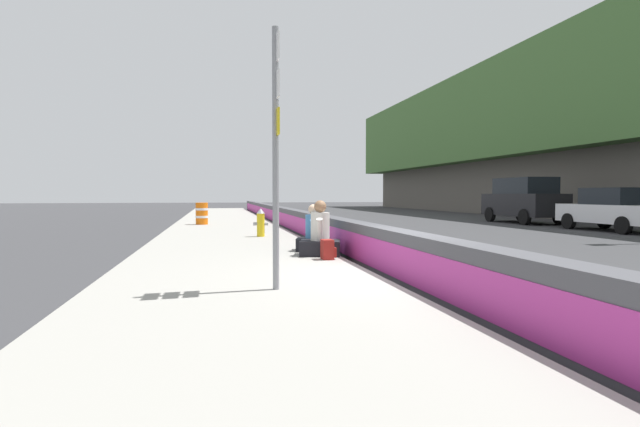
{
  "coord_description": "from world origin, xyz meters",
  "views": [
    {
      "loc": [
        -7.76,
        3.06,
        1.46
      ],
      "look_at": [
        8.0,
        -0.25,
        0.84
      ],
      "focal_mm": 28.11,
      "sensor_mm": 36.0,
      "label": 1
    }
  ],
  "objects_px": {
    "route_sign_post": "(276,138)",
    "parked_car_fourth": "(523,200)",
    "seated_person_middle": "(313,236)",
    "fire_hydrant": "(261,222)",
    "parked_car_third": "(614,209)",
    "seated_person_foreground": "(320,238)",
    "construction_barrel": "(202,213)",
    "backpack": "(328,250)"
  },
  "relations": [
    {
      "from": "route_sign_post",
      "to": "seated_person_foreground",
      "type": "distance_m",
      "value": 4.29
    },
    {
      "from": "route_sign_post",
      "to": "parked_car_third",
      "type": "xyz_separation_m",
      "value": [
        9.93,
        -14.5,
        -1.37
      ]
    },
    {
      "from": "seated_person_middle",
      "to": "parked_car_third",
      "type": "height_order",
      "value": "parked_car_third"
    },
    {
      "from": "fire_hydrant",
      "to": "parked_car_third",
      "type": "height_order",
      "value": "parked_car_third"
    },
    {
      "from": "backpack",
      "to": "parked_car_fourth",
      "type": "relative_size",
      "value": 0.08
    },
    {
      "from": "seated_person_middle",
      "to": "parked_car_fourth",
      "type": "height_order",
      "value": "parked_car_fourth"
    },
    {
      "from": "route_sign_post",
      "to": "parked_car_fourth",
      "type": "relative_size",
      "value": 0.75
    },
    {
      "from": "seated_person_middle",
      "to": "parked_car_third",
      "type": "distance_m",
      "value": 14.13
    },
    {
      "from": "seated_person_middle",
      "to": "parked_car_third",
      "type": "xyz_separation_m",
      "value": [
        5.34,
        -13.08,
        0.38
      ]
    },
    {
      "from": "parked_car_third",
      "to": "seated_person_middle",
      "type": "bearing_deg",
      "value": 112.23
    },
    {
      "from": "fire_hydrant",
      "to": "parked_car_fourth",
      "type": "xyz_separation_m",
      "value": [
        6.95,
        -13.82,
        0.6
      ]
    },
    {
      "from": "construction_barrel",
      "to": "parked_car_fourth",
      "type": "height_order",
      "value": "parked_car_fourth"
    },
    {
      "from": "seated_person_foreground",
      "to": "backpack",
      "type": "relative_size",
      "value": 2.97
    },
    {
      "from": "parked_car_fourth",
      "to": "seated_person_middle",
      "type": "bearing_deg",
      "value": 130.48
    },
    {
      "from": "seated_person_foreground",
      "to": "seated_person_middle",
      "type": "distance_m",
      "value": 0.91
    },
    {
      "from": "seated_person_foreground",
      "to": "fire_hydrant",
      "type": "bearing_deg",
      "value": 9.42
    },
    {
      "from": "fire_hydrant",
      "to": "seated_person_foreground",
      "type": "height_order",
      "value": "seated_person_foreground"
    },
    {
      "from": "seated_person_middle",
      "to": "fire_hydrant",
      "type": "bearing_deg",
      "value": 11.84
    },
    {
      "from": "backpack",
      "to": "seated_person_foreground",
      "type": "bearing_deg",
      "value": 0.73
    },
    {
      "from": "route_sign_post",
      "to": "seated_person_middle",
      "type": "distance_m",
      "value": 5.11
    },
    {
      "from": "route_sign_post",
      "to": "fire_hydrant",
      "type": "relative_size",
      "value": 4.09
    },
    {
      "from": "backpack",
      "to": "parked_car_third",
      "type": "relative_size",
      "value": 0.09
    },
    {
      "from": "backpack",
      "to": "parked_car_fourth",
      "type": "bearing_deg",
      "value": -45.66
    },
    {
      "from": "route_sign_post",
      "to": "seated_person_middle",
      "type": "relative_size",
      "value": 3.33
    },
    {
      "from": "route_sign_post",
      "to": "backpack",
      "type": "height_order",
      "value": "route_sign_post"
    },
    {
      "from": "route_sign_post",
      "to": "fire_hydrant",
      "type": "distance_m",
      "value": 8.87
    },
    {
      "from": "seated_person_foreground",
      "to": "construction_barrel",
      "type": "bearing_deg",
      "value": 13.3
    },
    {
      "from": "fire_hydrant",
      "to": "seated_person_middle",
      "type": "bearing_deg",
      "value": -168.16
    },
    {
      "from": "construction_barrel",
      "to": "parked_car_fourth",
      "type": "relative_size",
      "value": 0.2
    },
    {
      "from": "construction_barrel",
      "to": "backpack",
      "type": "bearing_deg",
      "value": -167.39
    },
    {
      "from": "fire_hydrant",
      "to": "parked_car_third",
      "type": "bearing_deg",
      "value": -84.93
    },
    {
      "from": "route_sign_post",
      "to": "construction_barrel",
      "type": "distance_m",
      "value": 15.6
    },
    {
      "from": "seated_person_foreground",
      "to": "construction_barrel",
      "type": "distance_m",
      "value": 12.1
    },
    {
      "from": "construction_barrel",
      "to": "parked_car_fourth",
      "type": "bearing_deg",
      "value": -89.29
    },
    {
      "from": "seated_person_middle",
      "to": "parked_car_third",
      "type": "relative_size",
      "value": 0.24
    },
    {
      "from": "fire_hydrant",
      "to": "parked_car_fourth",
      "type": "relative_size",
      "value": 0.18
    },
    {
      "from": "route_sign_post",
      "to": "parked_car_third",
      "type": "relative_size",
      "value": 0.8
    },
    {
      "from": "seated_person_foreground",
      "to": "parked_car_fourth",
      "type": "distance_m",
      "value": 17.67
    },
    {
      "from": "seated_person_middle",
      "to": "construction_barrel",
      "type": "height_order",
      "value": "seated_person_middle"
    },
    {
      "from": "seated_person_middle",
      "to": "route_sign_post",
      "type": "bearing_deg",
      "value": 162.76
    },
    {
      "from": "fire_hydrant",
      "to": "seated_person_middle",
      "type": "height_order",
      "value": "seated_person_middle"
    },
    {
      "from": "backpack",
      "to": "construction_barrel",
      "type": "relative_size",
      "value": 0.42
    }
  ]
}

